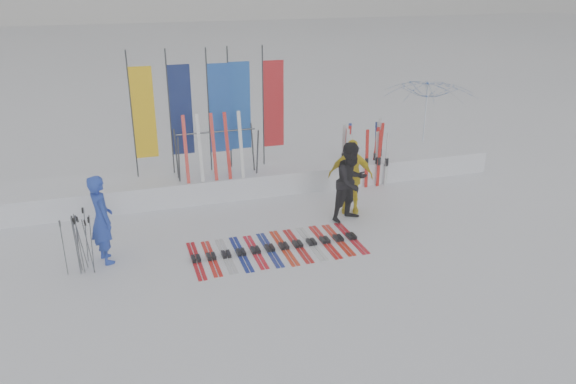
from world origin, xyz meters
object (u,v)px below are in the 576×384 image
object	(u,v)px
ski_row	(277,247)
ski_rack	(217,147)
tent_canopy	(427,120)
person_yellow	(350,176)
person_blue	(102,219)
person_black	(351,182)

from	to	relation	value
ski_row	ski_rack	bearing A→B (deg)	100.40
tent_canopy	ski_rack	world-z (taller)	tent_canopy
person_yellow	tent_canopy	bearing A→B (deg)	58.71
person_blue	tent_canopy	bearing A→B (deg)	-85.45
person_blue	person_black	xyz separation A→B (m)	(5.59, 0.39, 0.02)
person_yellow	person_blue	bearing A→B (deg)	-151.18
person_blue	ski_rack	xyz separation A→B (m)	(2.87, 2.71, 0.46)
person_yellow	tent_canopy	size ratio (longest dim) A/B	0.64
tent_canopy	ski_rack	xyz separation A→B (m)	(-6.75, -1.18, 0.10)
ski_row	tent_canopy	bearing A→B (deg)	35.93
tent_canopy	ski_rack	distance (m)	6.86
person_black	person_yellow	size ratio (longest dim) A/B	1.04
person_yellow	ski_row	world-z (taller)	person_yellow
person_black	tent_canopy	bearing A→B (deg)	19.92
person_blue	person_yellow	world-z (taller)	person_blue
person_yellow	ski_row	distance (m)	2.83
tent_canopy	person_blue	bearing A→B (deg)	-158.01
tent_canopy	person_yellow	bearing A→B (deg)	-141.77
person_blue	person_yellow	xyz separation A→B (m)	(5.76, 0.85, -0.01)
tent_canopy	ski_rack	size ratio (longest dim) A/B	1.40
person_blue	ski_row	world-z (taller)	person_blue
ski_rack	person_black	bearing A→B (deg)	-40.51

